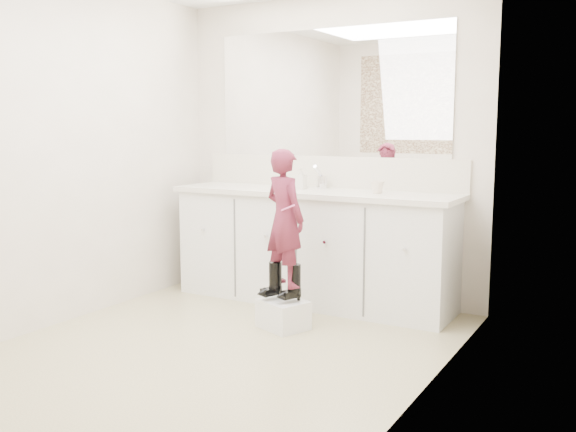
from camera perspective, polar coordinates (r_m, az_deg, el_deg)
The scene contains 17 objects.
floor at distance 4.13m, azimuth -5.82°, elevation -11.55°, with size 3.00×3.00×0.00m, color #837755.
wall_back at distance 5.19m, azimuth 3.68°, elevation 5.99°, with size 2.60×2.60×0.00m, color beige.
wall_front at distance 2.82m, azimuth -24.16°, elevation 3.72°, with size 2.60×2.60×0.00m, color beige.
wall_left at distance 4.77m, azimuth -18.92°, elevation 5.42°, with size 3.00×3.00×0.00m, color beige.
wall_right at distance 3.31m, azimuth 12.60°, elevation 4.74°, with size 3.00×3.00×0.00m, color beige.
vanity_cabinet at distance 5.03m, azimuth 2.23°, elevation -2.95°, with size 2.20×0.55×0.85m, color silver.
countertop at distance 4.95m, azimuth 2.18°, elevation 2.08°, with size 2.28×0.58×0.04m, color beige.
backsplash at distance 5.18m, azimuth 3.59°, elevation 3.94°, with size 2.28×0.03×0.25m, color beige.
mirror at distance 5.18m, azimuth 3.67°, elevation 10.86°, with size 2.00×0.02×1.00m, color white.
faucet at distance 5.09m, azimuth 3.04°, elevation 3.03°, with size 0.08×0.08×0.10m, color silver.
cup at distance 4.74m, azimuth 7.95°, elevation 2.55°, with size 0.10×0.10×0.09m, color beige.
soap_bottle at distance 5.05m, azimuth 1.17°, elevation 3.36°, with size 0.07×0.08×0.16m, color beige.
step_stool at distance 4.45m, azimuth -0.42°, elevation -8.74°, with size 0.31×0.26×0.20m, color silver.
boot_left at distance 4.44m, azimuth -1.13°, elevation -5.73°, with size 0.09×0.17×0.26m, color black, non-canonical shape.
boot_right at distance 4.37m, azimuth 0.57°, elevation -5.96°, with size 0.09×0.17×0.26m, color black, non-canonical shape.
toddler at distance 4.32m, azimuth -0.29°, elevation -0.19°, with size 0.34×0.22×0.93m, color #962E51.
toothbrush at distance 4.21m, azimuth -0.01°, elevation 0.73°, with size 0.01×0.01×0.14m, color pink.
Camera 1 is at (2.27, -3.16, 1.37)m, focal length 40.00 mm.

